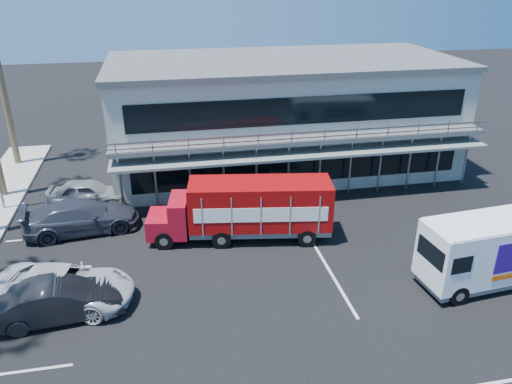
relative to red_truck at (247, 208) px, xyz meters
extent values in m
plane|color=black|center=(1.14, -5.25, -1.69)|extent=(120.00, 120.00, 0.00)
cube|color=#A4A799|center=(4.14, 9.75, 1.81)|extent=(22.00, 10.00, 7.00)
cube|color=#515454|center=(4.14, 9.75, 5.46)|extent=(22.40, 10.40, 0.30)
cube|color=#515454|center=(4.14, 4.15, 1.91)|extent=(22.00, 1.20, 0.25)
cube|color=gray|center=(4.14, 3.60, 2.41)|extent=(22.00, 0.08, 0.90)
cube|color=slate|center=(4.14, 3.85, 1.21)|extent=(22.00, 1.80, 0.15)
cube|color=black|center=(4.14, 4.73, -0.09)|extent=(20.00, 0.06, 1.60)
cube|color=black|center=(4.14, 4.73, 3.51)|extent=(20.00, 0.06, 1.60)
cylinder|color=brown|center=(-13.96, 13.25, 4.31)|extent=(0.44, 0.44, 12.00)
cube|color=#A50D1E|center=(-4.33, 0.68, -0.81)|extent=(1.52, 2.14, 1.06)
cube|color=#A50D1E|center=(-3.37, 0.53, -0.32)|extent=(1.21, 2.31, 1.85)
cube|color=black|center=(-3.37, 0.53, 0.20)|extent=(0.33, 1.85, 0.62)
cube|color=#96090B|center=(0.63, -0.10, 0.25)|extent=(7.29, 3.26, 2.29)
cube|color=slate|center=(0.63, -0.10, -1.11)|extent=(7.24, 2.93, 0.26)
cube|color=white|center=(0.45, -1.19, 0.16)|extent=(6.40, 1.03, 0.75)
cube|color=white|center=(0.80, 1.00, 0.16)|extent=(6.40, 1.03, 0.75)
cylinder|color=black|center=(-4.21, -0.32, -1.23)|extent=(0.95, 0.42, 0.91)
cylinder|color=black|center=(-3.92, 1.59, -1.23)|extent=(0.95, 0.42, 0.91)
cylinder|color=black|center=(-1.44, -0.75, -1.23)|extent=(0.95, 0.42, 0.91)
cylinder|color=black|center=(-1.14, 1.16, -1.23)|extent=(0.95, 0.42, 0.91)
cylinder|color=black|center=(2.73, -1.41, -1.23)|extent=(0.95, 0.42, 0.91)
cylinder|color=black|center=(3.03, 0.50, -1.23)|extent=(0.95, 0.42, 0.91)
cube|color=white|center=(9.68, -5.94, 0.10)|extent=(6.57, 2.77, 2.56)
cube|color=slate|center=(9.68, -5.94, -1.32)|extent=(6.30, 2.53, 0.32)
cube|color=black|center=(6.51, -6.23, 0.37)|extent=(0.22, 1.80, 0.87)
cube|color=white|center=(9.68, -5.94, 1.40)|extent=(6.44, 2.71, 0.07)
cube|color=#2D0D7C|center=(10.30, -4.76, 0.28)|extent=(3.28, 0.33, 1.37)
cylinder|color=black|center=(7.49, -7.11, -1.25)|extent=(0.90, 0.36, 0.88)
cylinder|color=black|center=(7.31, -5.18, -1.25)|extent=(0.90, 0.36, 0.88)
cylinder|color=black|center=(11.50, -4.80, -1.25)|extent=(0.90, 0.36, 0.88)
imported|color=black|center=(-8.36, -4.86, -0.88)|extent=(5.05, 2.25, 1.61)
imported|color=silver|center=(-8.36, -3.96, -0.89)|extent=(6.24, 4.06, 1.60)
imported|color=#303340|center=(-8.36, 2.35, -0.84)|extent=(6.09, 3.12, 1.69)
imported|color=gray|center=(-8.36, 5.55, -0.91)|extent=(4.67, 2.20, 1.54)
camera|label=1|loc=(-3.88, -22.01, 11.05)|focal=35.00mm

